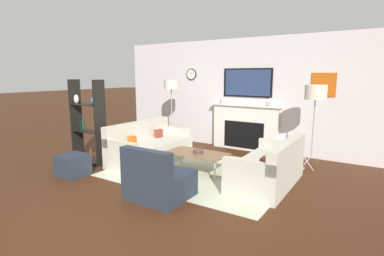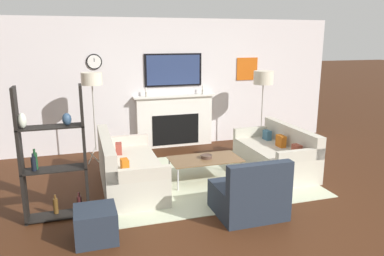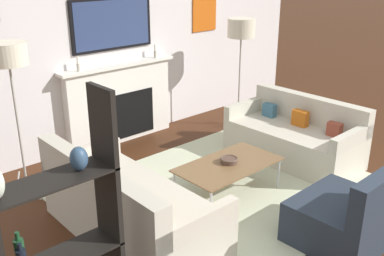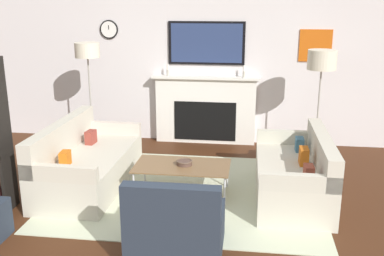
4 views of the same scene
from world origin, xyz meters
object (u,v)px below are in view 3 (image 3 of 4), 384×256
at_px(armchair, 347,217).
at_px(coffee_table, 228,166).
at_px(floor_lamp_left, 8,57).
at_px(decorative_bowl, 229,160).
at_px(couch_left, 128,209).
at_px(shelf_unit, 57,237).
at_px(floor_lamp_right, 241,29).
at_px(couch_right, 295,138).

height_order(armchair, coffee_table, armchair).
bearing_deg(floor_lamp_left, decorative_bowl, -40.29).
relative_size(armchair, floor_lamp_left, 0.51).
bearing_deg(decorative_bowl, armchair, -84.62).
bearing_deg(decorative_bowl, coffee_table, -147.98).
relative_size(couch_left, shelf_unit, 1.08).
bearing_deg(decorative_bowl, floor_lamp_right, 39.25).
bearing_deg(floor_lamp_right, floor_lamp_left, 180.00).
xyz_separation_m(couch_left, armchair, (1.41, -1.43, -0.03)).
xyz_separation_m(armchair, coffee_table, (-0.15, 1.33, 0.10)).
height_order(couch_left, shelf_unit, shelf_unit).
xyz_separation_m(floor_lamp_left, shelf_unit, (-0.62, -2.08, -0.73)).
distance_m(armchair, floor_lamp_left, 3.55).
relative_size(coffee_table, floor_lamp_right, 0.70).
distance_m(armchair, shelf_unit, 2.59).
relative_size(coffee_table, shelf_unit, 0.67).
relative_size(couch_right, coffee_table, 1.46).
xyz_separation_m(couch_left, floor_lamp_right, (3.02, 1.34, 1.20)).
bearing_deg(floor_lamp_left, armchair, -56.91).
bearing_deg(floor_lamp_left, couch_right, -23.99).
xyz_separation_m(coffee_table, shelf_unit, (-2.28, -0.64, 0.47)).
bearing_deg(shelf_unit, coffee_table, 15.74).
distance_m(couch_left, decorative_bowl, 1.29).
distance_m(decorative_bowl, shelf_unit, 2.43).
height_order(armchair, floor_lamp_right, floor_lamp_right).
xyz_separation_m(couch_right, armchair, (-1.21, -1.43, -0.02)).
height_order(armchair, floor_lamp_left, floor_lamp_left).
height_order(decorative_bowl, floor_lamp_left, floor_lamp_left).
distance_m(floor_lamp_left, shelf_unit, 2.29).
height_order(couch_right, coffee_table, couch_right).
bearing_deg(coffee_table, decorative_bowl, 32.02).
bearing_deg(shelf_unit, couch_right, 11.44).
distance_m(couch_left, couch_right, 2.62).
height_order(coffee_table, decorative_bowl, decorative_bowl).
relative_size(coffee_table, decorative_bowl, 5.87).
bearing_deg(shelf_unit, floor_lamp_right, 27.22).
distance_m(coffee_table, floor_lamp_left, 2.49).
distance_m(couch_right, armchair, 1.87).
bearing_deg(decorative_bowl, floor_lamp_left, 139.71).
xyz_separation_m(floor_lamp_right, shelf_unit, (-4.04, -2.08, -0.65)).
relative_size(couch_left, armchair, 2.17).
xyz_separation_m(armchair, decorative_bowl, (-0.13, 1.35, 0.15)).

